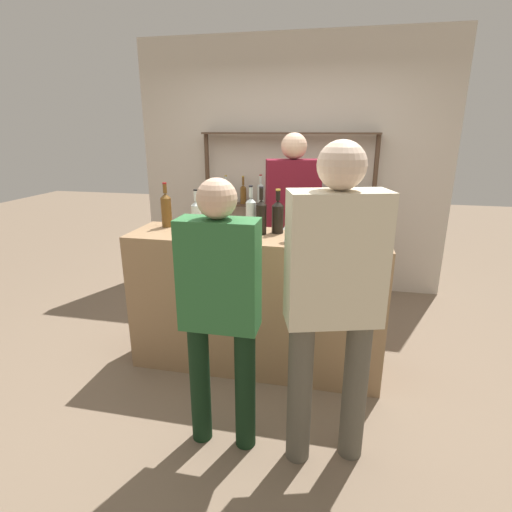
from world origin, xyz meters
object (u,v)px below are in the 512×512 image
Objects in this scene: counter_bottle_0 at (278,216)px; cork_jar at (332,226)px; counter_bottle_1 at (196,214)px; counter_bottle_3 at (251,214)px; counter_bottle_4 at (261,216)px; customer_right at (334,290)px; server_behind_counter at (292,215)px; wine_glass at (289,225)px; ice_bucket at (358,222)px; counter_bottle_2 at (166,209)px; customer_center at (220,300)px.

counter_bottle_0 is 0.41m from cork_jar.
counter_bottle_3 is at bearing -4.37° from counter_bottle_1.
counter_bottle_1 is (-0.65, 0.01, -0.01)m from counter_bottle_0.
counter_bottle_4 is at bearing -24.18° from counter_bottle_3.
counter_bottle_0 is at bearing 8.51° from customer_right.
cork_jar is 0.92m from server_behind_counter.
counter_bottle_1 reaches higher than wine_glass.
ice_bucket is 0.19m from cork_jar.
customer_right is (0.56, -0.91, -0.17)m from counter_bottle_4.
counter_bottle_1 is 0.17× the size of customer_right.
counter_bottle_2 is (-0.90, 0.01, 0.01)m from counter_bottle_0.
counter_bottle_2 is 1.67m from customer_right.
counter_bottle_4 is 0.22× the size of customer_center.
server_behind_counter reaches higher than counter_bottle_2.
wine_glass is (0.12, -0.24, -0.01)m from counter_bottle_0.
counter_bottle_2 is at bearing 36.28° from customer_center.
counter_bottle_2 reaches higher than ice_bucket.
customer_right is at bearing -58.20° from counter_bottle_4.
counter_bottle_4 is (-0.11, -0.06, 0.01)m from counter_bottle_0.
counter_bottle_0 is 2.12× the size of wine_glass.
server_behind_counter reaches higher than customer_center.
customer_right reaches higher than counter_bottle_1.
customer_right is at bearing -65.48° from wine_glass.
customer_right is at bearing -88.77° from customer_center.
counter_bottle_3 is 2.27× the size of wine_glass.
server_behind_counter reaches higher than counter_bottle_1.
cork_jar is (-0.18, 0.05, -0.05)m from ice_bucket.
ice_bucket is 0.13× the size of server_behind_counter.
customer_right is (0.65, -0.94, -0.17)m from counter_bottle_3.
counter_bottle_0 is 0.58m from ice_bucket.
counter_bottle_3 is at bearing 145.44° from wine_glass.
counter_bottle_4 is at bearing -7.78° from counter_bottle_1.
counter_bottle_0 reaches higher than cork_jar.
ice_bucket is at bearing -38.89° from customer_center.
counter_bottle_4 reaches higher than counter_bottle_1.
server_behind_counter is at bearing 95.70° from wine_glass.
counter_bottle_3 is 0.38m from wine_glass.
counter_bottle_2 reaches higher than cork_jar.
cork_jar is at bearing -1.11° from counter_bottle_0.
ice_bucket is 0.13× the size of customer_right.
counter_bottle_3 reaches higher than wine_glass.
customer_right reaches higher than counter_bottle_2.
server_behind_counter is at bearing -5.70° from customer_center.
counter_bottle_1 is 0.25m from counter_bottle_2.
counter_bottle_3 is 0.20× the size of server_behind_counter.
customer_center is at bearing -92.68° from counter_bottle_4.
customer_center is at bearing -119.88° from cork_jar.
customer_center reaches higher than ice_bucket.
server_behind_counter is (0.66, 0.80, -0.14)m from counter_bottle_1.
cork_jar is at bearing -30.25° from customer_center.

